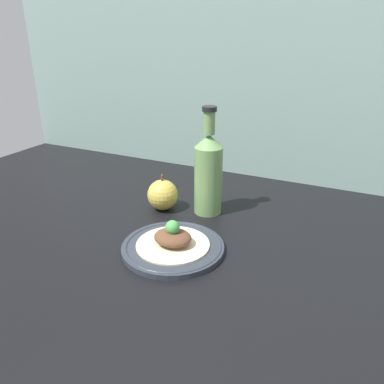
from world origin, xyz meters
The scene contains 6 objects.
ground_plane centered at (0.00, 0.00, -2.00)cm, with size 180.00×110.00×4.00cm, color black.
wall_backsplash centered at (0.00, 53.50, 40.00)cm, with size 180.00×3.00×80.00cm.
plate centered at (3.86, -2.01, 0.79)cm, with size 23.21×23.21×1.50cm.
plated_food centered at (3.86, -2.01, 2.91)cm, with size 16.64×16.64×6.15cm.
cider_bottle centered at (3.10, 19.62, 11.65)cm, with size 7.49×7.49×28.75cm.
apple centered at (-8.88, 15.90, 4.24)cm, with size 8.47×8.47×10.09cm.
Camera 1 is at (39.12, -65.93, 45.36)cm, focal length 35.00 mm.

